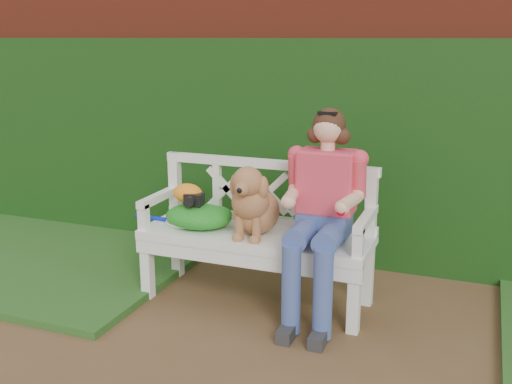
% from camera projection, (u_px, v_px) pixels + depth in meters
% --- Properties ---
extents(ground, '(60.00, 60.00, 0.00)m').
position_uv_depth(ground, '(280.00, 369.00, 3.18)').
color(ground, brown).
extents(brick_wall, '(10.00, 0.30, 2.20)m').
position_uv_depth(brick_wall, '(361.00, 118.00, 4.62)').
color(brick_wall, maroon).
rests_on(brick_wall, ground).
extents(ivy_hedge, '(10.00, 0.18, 1.70)m').
position_uv_depth(ivy_hedge, '(354.00, 155.00, 4.48)').
color(ivy_hedge, '#1A3D15').
rests_on(ivy_hedge, ground).
extents(grass_left, '(2.60, 2.00, 0.05)m').
position_uv_depth(grass_left, '(34.00, 253.00, 4.82)').
color(grass_left, '#193A15').
rests_on(grass_left, ground).
extents(garden_bench, '(1.64, 0.77, 0.48)m').
position_uv_depth(garden_bench, '(256.00, 267.00, 3.94)').
color(garden_bench, white).
rests_on(garden_bench, ground).
extents(seated_woman, '(0.61, 0.76, 1.23)m').
position_uv_depth(seated_woman, '(324.00, 221.00, 3.67)').
color(seated_woman, '#D22953').
rests_on(seated_woman, ground).
extents(dog, '(0.36, 0.46, 0.48)m').
position_uv_depth(dog, '(254.00, 199.00, 3.77)').
color(dog, '#B37D49').
rests_on(dog, garden_bench).
extents(tennis_racket, '(0.61, 0.32, 0.03)m').
position_uv_depth(tennis_racket, '(184.00, 222.00, 4.06)').
color(tennis_racket, silver).
rests_on(tennis_racket, garden_bench).
extents(green_bag, '(0.51, 0.42, 0.16)m').
position_uv_depth(green_bag, '(199.00, 216.00, 3.98)').
color(green_bag, green).
rests_on(green_bag, garden_bench).
extents(camera_item, '(0.12, 0.10, 0.08)m').
position_uv_depth(camera_item, '(194.00, 199.00, 3.94)').
color(camera_item, black).
rests_on(camera_item, green_bag).
extents(baseball_glove, '(0.24, 0.21, 0.13)m').
position_uv_depth(baseball_glove, '(188.00, 193.00, 3.99)').
color(baseball_glove, orange).
rests_on(baseball_glove, green_bag).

